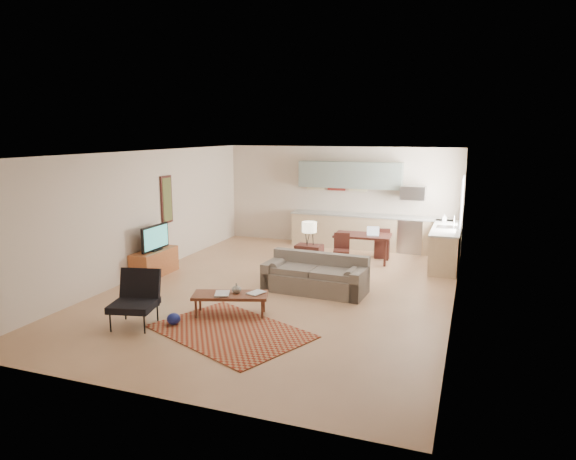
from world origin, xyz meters
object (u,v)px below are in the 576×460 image
at_px(sofa, 315,274).
at_px(tv_credenza, 154,263).
at_px(dining_table, 362,248).
at_px(coffee_table, 230,304).
at_px(armchair, 134,300).
at_px(console_table, 309,260).

relative_size(sofa, tv_credenza, 1.72).
bearing_deg(dining_table, sofa, -101.20).
distance_m(coffee_table, armchair, 1.60).
xyz_separation_m(sofa, armchair, (-2.20, -2.74, 0.08)).
bearing_deg(armchair, tv_credenza, 105.00).
xyz_separation_m(console_table, dining_table, (0.86, 1.50, 0.00)).
relative_size(coffee_table, console_table, 1.92).
distance_m(sofa, armchair, 3.51).
xyz_separation_m(tv_credenza, dining_table, (4.02, 2.72, 0.06)).
xyz_separation_m(sofa, coffee_table, (-0.97, -1.75, -0.17)).
xyz_separation_m(coffee_table, armchair, (-1.23, -0.99, 0.25)).
xyz_separation_m(sofa, tv_credenza, (-3.65, -0.06, -0.08)).
bearing_deg(tv_credenza, console_table, 21.09).
xyz_separation_m(sofa, console_table, (-0.49, 1.16, -0.03)).
bearing_deg(coffee_table, dining_table, 54.53).
bearing_deg(sofa, console_table, 116.34).
xyz_separation_m(armchair, dining_table, (2.57, 5.40, -0.11)).
distance_m(armchair, tv_credenza, 3.05).
distance_m(coffee_table, console_table, 2.95).
bearing_deg(tv_credenza, sofa, 0.99).
bearing_deg(console_table, armchair, -111.17).
relative_size(tv_credenza, console_table, 1.82).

